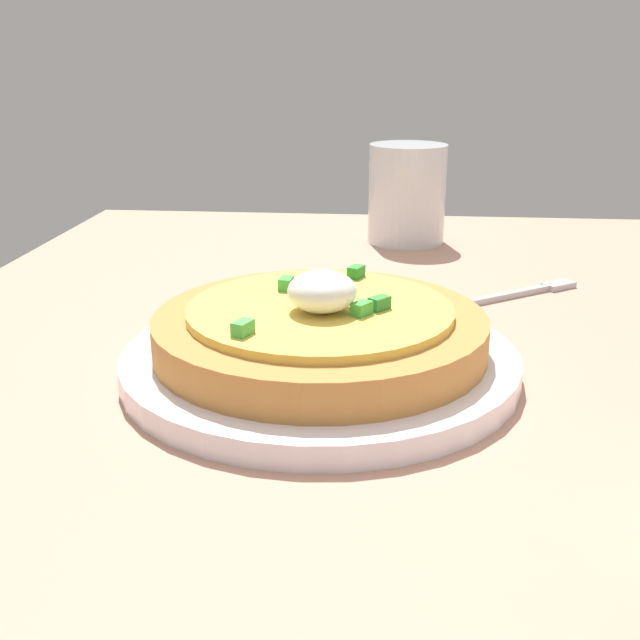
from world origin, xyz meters
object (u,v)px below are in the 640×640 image
object	(u,v)px
cup_near	(407,198)
plate	(320,361)
pizza	(320,328)
fork	(532,291)

from	to	relation	value
cup_near	plate	bearing A→B (deg)	-9.35
plate	pizza	world-z (taller)	pizza
plate	cup_near	size ratio (longest dim) A/B	2.43
pizza	fork	world-z (taller)	pizza
fork	plate	bearing A→B (deg)	-167.09
plate	fork	world-z (taller)	plate
pizza	fork	distance (cm)	24.39
pizza	fork	xyz separation A→B (cm)	(-18.07, 16.16, -2.72)
pizza	cup_near	bearing A→B (deg)	170.67
plate	cup_near	bearing A→B (deg)	170.65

